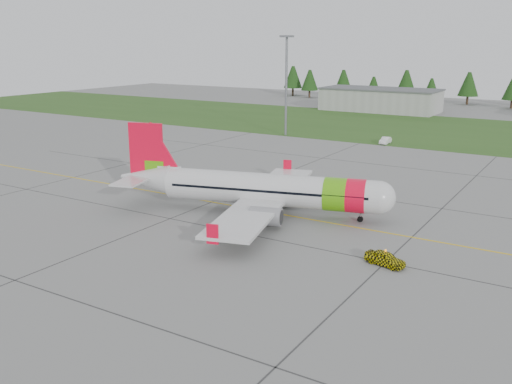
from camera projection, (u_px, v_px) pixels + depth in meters
The scene contains 9 objects.
ground at pixel (288, 243), 56.31m from camera, with size 320.00×320.00×0.00m, color gray.
aircraft at pixel (263, 189), 65.08m from camera, with size 32.19×30.33×9.95m.
follow_me_car at pixel (386, 245), 50.19m from camera, with size 1.51×1.28×3.76m, color yellow.
service_van at pixel (386, 134), 109.80m from camera, with size 1.40×1.33×4.03m, color white.
grass_strip at pixel (468, 133), 123.82m from camera, with size 320.00×50.00×0.03m, color #30561E.
taxi_guideline at pixel (322, 221), 62.89m from camera, with size 120.00×0.25×0.02m, color gold.
hangar_west at pixel (380, 100), 161.29m from camera, with size 32.00×14.00×6.00m, color #A8A8A3.
floodlight_mast at pixel (286, 87), 117.69m from camera, with size 0.50×0.50×20.00m, color slate.
treeline at pixel (510, 91), 168.66m from camera, with size 160.00×8.00×10.00m, color #1C3F14, non-canonical shape.
Camera 1 is at (25.15, -46.91, 19.30)m, focal length 40.00 mm.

